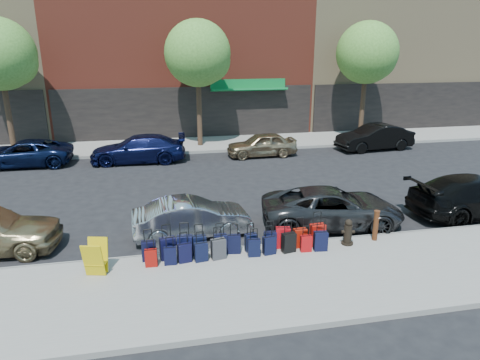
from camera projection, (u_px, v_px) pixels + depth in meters
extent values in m
plane|color=black|center=(214.00, 201.00, 17.16)|extent=(120.00, 120.00, 0.00)
cube|color=gray|center=(248.00, 284.00, 11.06)|extent=(60.00, 4.00, 0.15)
cube|color=gray|center=(191.00, 145.00, 26.48)|extent=(60.00, 4.00, 0.15)
cube|color=gray|center=(234.00, 249.00, 12.95)|extent=(60.00, 0.08, 0.15)
cube|color=gray|center=(195.00, 152.00, 24.60)|extent=(60.00, 0.08, 0.15)
cube|color=black|center=(188.00, 114.00, 27.81)|extent=(16.66, 0.15, 3.40)
cube|color=#0B6B30|center=(249.00, 90.00, 27.78)|extent=(5.00, 0.91, 0.27)
cube|color=#0B6B30|center=(248.00, 84.00, 27.95)|extent=(5.00, 0.10, 0.60)
cube|color=#9C8560|center=(378.00, 5.00, 34.24)|extent=(15.00, 12.00, 18.00)
cube|color=black|center=(410.00, 107.00, 30.80)|extent=(14.70, 0.15, 3.40)
cylinder|color=black|center=(8.00, 110.00, 23.40)|extent=(0.30, 0.30, 4.80)
sphere|color=#3F7627|center=(12.00, 61.00, 22.73)|extent=(2.58, 2.58, 2.58)
cylinder|color=black|center=(199.00, 105.00, 25.36)|extent=(0.30, 0.30, 4.80)
sphere|color=#3F7627|center=(198.00, 53.00, 24.46)|extent=(3.80, 3.80, 3.80)
sphere|color=#3F7627|center=(208.00, 60.00, 24.69)|extent=(2.58, 2.58, 2.58)
cylinder|color=black|center=(363.00, 101.00, 27.32)|extent=(0.30, 0.30, 4.80)
sphere|color=#3F7627|center=(367.00, 53.00, 26.42)|extent=(3.80, 3.80, 3.80)
sphere|color=#3F7627|center=(375.00, 59.00, 26.65)|extent=(2.58, 2.58, 2.58)
cube|color=black|center=(149.00, 251.00, 12.06)|extent=(0.39, 0.21, 0.58)
cylinder|color=black|center=(147.00, 230.00, 11.87)|extent=(0.22, 0.03, 0.03)
cube|color=black|center=(168.00, 248.00, 12.14)|extent=(0.47, 0.32, 0.65)
cylinder|color=black|center=(166.00, 226.00, 11.93)|extent=(0.24, 0.08, 0.03)
cube|color=black|center=(185.00, 246.00, 12.25)|extent=(0.45, 0.28, 0.65)
cylinder|color=black|center=(184.00, 224.00, 12.04)|extent=(0.24, 0.06, 0.03)
cube|color=black|center=(199.00, 245.00, 12.39)|extent=(0.40, 0.24, 0.59)
cylinder|color=black|center=(199.00, 225.00, 12.19)|extent=(0.22, 0.05, 0.03)
cube|color=black|center=(220.00, 244.00, 12.48)|extent=(0.39, 0.22, 0.58)
cylinder|color=black|center=(220.00, 224.00, 12.29)|extent=(0.22, 0.04, 0.03)
cube|color=black|center=(234.00, 244.00, 12.50)|extent=(0.40, 0.26, 0.56)
cylinder|color=black|center=(234.00, 225.00, 12.32)|extent=(0.21, 0.06, 0.03)
cube|color=black|center=(251.00, 242.00, 12.63)|extent=(0.38, 0.25, 0.53)
cylinder|color=black|center=(251.00, 225.00, 12.46)|extent=(0.20, 0.06, 0.03)
cube|color=black|center=(270.00, 241.00, 12.72)|extent=(0.39, 0.24, 0.55)
cylinder|color=black|center=(270.00, 222.00, 12.54)|extent=(0.21, 0.05, 0.03)
cube|color=#B10B13|center=(283.00, 238.00, 12.82)|extent=(0.46, 0.31, 0.64)
cylinder|color=black|center=(284.00, 216.00, 12.61)|extent=(0.24, 0.08, 0.03)
cube|color=maroon|center=(300.00, 238.00, 12.87)|extent=(0.40, 0.23, 0.58)
cylinder|color=black|center=(301.00, 219.00, 12.68)|extent=(0.22, 0.04, 0.03)
cube|color=#A2120A|center=(317.00, 235.00, 12.99)|extent=(0.46, 0.28, 0.66)
cylinder|color=black|center=(319.00, 213.00, 12.78)|extent=(0.25, 0.05, 0.03)
cube|color=maroon|center=(151.00, 258.00, 11.76)|extent=(0.34, 0.20, 0.49)
cylinder|color=black|center=(150.00, 240.00, 11.60)|extent=(0.19, 0.04, 0.03)
cube|color=black|center=(170.00, 256.00, 11.86)|extent=(0.35, 0.21, 0.50)
cylinder|color=black|center=(169.00, 238.00, 11.70)|extent=(0.19, 0.04, 0.03)
cube|color=black|center=(185.00, 253.00, 11.99)|extent=(0.40, 0.28, 0.55)
cylinder|color=black|center=(184.00, 233.00, 11.81)|extent=(0.21, 0.07, 0.03)
cube|color=black|center=(201.00, 252.00, 12.04)|extent=(0.39, 0.26, 0.54)
cylinder|color=black|center=(200.00, 233.00, 11.86)|extent=(0.21, 0.06, 0.03)
cube|color=#343338|center=(218.00, 249.00, 12.17)|extent=(0.44, 0.31, 0.59)
cylinder|color=black|center=(218.00, 228.00, 11.97)|extent=(0.23, 0.08, 0.03)
cube|color=black|center=(254.00, 248.00, 12.33)|extent=(0.37, 0.23, 0.52)
cylinder|color=black|center=(254.00, 230.00, 12.15)|extent=(0.20, 0.05, 0.03)
cube|color=black|center=(269.00, 245.00, 12.44)|extent=(0.39, 0.27, 0.54)
cylinder|color=black|center=(270.00, 227.00, 12.27)|extent=(0.21, 0.07, 0.03)
cube|color=black|center=(289.00, 243.00, 12.56)|extent=(0.44, 0.31, 0.59)
cylinder|color=black|center=(289.00, 223.00, 12.37)|extent=(0.22, 0.08, 0.03)
cube|color=#A90A0E|center=(306.00, 244.00, 12.62)|extent=(0.34, 0.21, 0.49)
cylinder|color=black|center=(307.00, 227.00, 12.45)|extent=(0.19, 0.04, 0.03)
cube|color=black|center=(321.00, 241.00, 12.66)|extent=(0.42, 0.27, 0.58)
cylinder|color=black|center=(322.00, 221.00, 12.47)|extent=(0.22, 0.05, 0.03)
cylinder|color=black|center=(347.00, 243.00, 13.14)|extent=(0.36, 0.36, 0.06)
cylinder|color=black|center=(348.00, 234.00, 13.04)|extent=(0.24, 0.24, 0.57)
sphere|color=black|center=(349.00, 223.00, 12.93)|extent=(0.22, 0.22, 0.22)
cylinder|color=black|center=(348.00, 232.00, 13.02)|extent=(0.42, 0.17, 0.10)
cylinder|color=#38190C|center=(376.00, 226.00, 13.27)|extent=(0.16, 0.16, 0.96)
cylinder|color=#38190C|center=(377.00, 211.00, 13.13)|extent=(0.18, 0.18, 0.04)
cube|color=gold|center=(93.00, 261.00, 11.11)|extent=(0.57, 0.36, 0.95)
cube|color=gold|center=(98.00, 255.00, 11.44)|extent=(0.57, 0.36, 0.95)
cube|color=gold|center=(96.00, 263.00, 11.32)|extent=(0.60, 0.46, 0.02)
imported|color=#AEB0B5|center=(192.00, 218.00, 13.87)|extent=(3.91, 1.65, 1.26)
imported|color=#2E2E30|center=(332.00, 208.00, 14.65)|extent=(5.05, 2.83, 1.33)
imported|color=black|center=(477.00, 196.00, 15.56)|extent=(5.22, 2.34, 1.48)
imported|color=black|center=(23.00, 153.00, 21.92)|extent=(4.82, 2.26, 1.33)
imported|color=#0D123A|center=(138.00, 149.00, 22.65)|extent=(5.06, 2.28, 1.44)
imported|color=#927B59|center=(262.00, 145.00, 23.88)|extent=(3.93, 1.67, 1.33)
imported|color=black|center=(374.00, 137.00, 25.31)|extent=(4.71, 2.08, 1.50)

